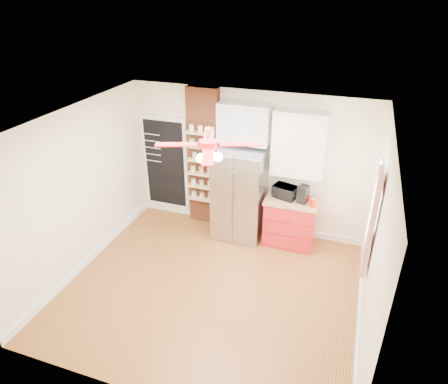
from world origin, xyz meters
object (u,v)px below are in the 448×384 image
(red_cabinet, at_px, (291,221))
(coffee_maker, at_px, (303,194))
(fridge, at_px, (239,194))
(canister_left, at_px, (313,203))
(pantry_jar_oats, at_px, (195,155))
(ceiling_fan, at_px, (209,145))
(toaster_oven, at_px, (285,192))

(red_cabinet, xyz_separation_m, coffee_maker, (0.18, -0.03, 0.60))
(fridge, height_order, canister_left, fridge)
(red_cabinet, relative_size, pantry_jar_oats, 6.75)
(ceiling_fan, distance_m, canister_left, 2.47)
(ceiling_fan, distance_m, toaster_oven, 2.35)
(toaster_oven, bearing_deg, canister_left, -3.61)
(canister_left, height_order, pantry_jar_oats, pantry_jar_oats)
(fridge, height_order, pantry_jar_oats, fridge)
(ceiling_fan, bearing_deg, canister_left, 49.92)
(coffee_maker, bearing_deg, toaster_oven, -178.90)
(ceiling_fan, xyz_separation_m, coffee_maker, (1.10, 1.65, -1.37))
(toaster_oven, height_order, coffee_maker, coffee_maker)
(coffee_maker, bearing_deg, ceiling_fan, -111.17)
(ceiling_fan, xyz_separation_m, toaster_oven, (0.77, 1.72, -1.41))
(fridge, bearing_deg, pantry_jar_oats, 169.97)
(toaster_oven, relative_size, pantry_jar_oats, 2.93)
(fridge, height_order, coffee_maker, fridge)
(red_cabinet, bearing_deg, toaster_oven, 166.29)
(fridge, relative_size, red_cabinet, 1.86)
(canister_left, relative_size, pantry_jar_oats, 1.10)
(fridge, height_order, red_cabinet, fridge)
(coffee_maker, bearing_deg, canister_left, -19.09)
(toaster_oven, distance_m, coffee_maker, 0.34)
(pantry_jar_oats, bearing_deg, coffee_maker, -3.96)
(coffee_maker, height_order, pantry_jar_oats, pantry_jar_oats)
(red_cabinet, bearing_deg, ceiling_fan, -118.71)
(fridge, xyz_separation_m, coffee_maker, (1.15, 0.02, 0.18))
(red_cabinet, height_order, pantry_jar_oats, pantry_jar_oats)
(fridge, bearing_deg, ceiling_fan, -88.24)
(ceiling_fan, distance_m, pantry_jar_oats, 2.27)
(fridge, distance_m, ceiling_fan, 2.25)
(fridge, relative_size, canister_left, 11.44)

